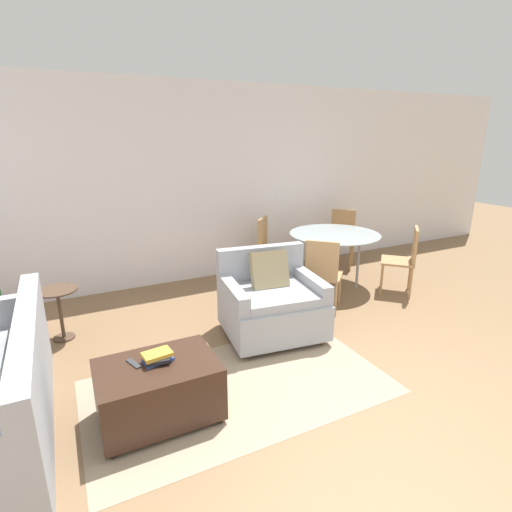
% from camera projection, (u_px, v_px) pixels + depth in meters
% --- Properties ---
extents(ground_plane, '(20.00, 20.00, 0.00)m').
position_uv_depth(ground_plane, '(379.00, 431.00, 2.88)').
color(ground_plane, brown).
extents(wall_back, '(12.00, 0.06, 2.75)m').
position_uv_depth(wall_back, '(202.00, 184.00, 5.64)').
color(wall_back, white).
rests_on(wall_back, ground_plane).
extents(area_rug, '(2.50, 1.41, 0.01)m').
position_uv_depth(area_rug, '(240.00, 387.00, 3.38)').
color(area_rug, gray).
rests_on(area_rug, ground_plane).
extents(armchair, '(1.08, 0.97, 0.91)m').
position_uv_depth(armchair, '(271.00, 303.00, 4.19)').
color(armchair, '#999EA8').
rests_on(armchair, ground_plane).
extents(ottoman, '(0.86, 0.59, 0.46)m').
position_uv_depth(ottoman, '(159.00, 389.00, 2.95)').
color(ottoman, '#382319').
rests_on(ottoman, ground_plane).
extents(book_stack, '(0.23, 0.19, 0.08)m').
position_uv_depth(book_stack, '(157.00, 357.00, 2.91)').
color(book_stack, '#2D478C').
rests_on(book_stack, ottoman).
extents(tv_remote_primary, '(0.09, 0.16, 0.01)m').
position_uv_depth(tv_remote_primary, '(134.00, 363.00, 2.89)').
color(tv_remote_primary, '#333338').
rests_on(tv_remote_primary, ottoman).
extents(side_table, '(0.39, 0.39, 0.55)m').
position_uv_depth(side_table, '(59.00, 305.00, 4.08)').
color(side_table, '#4C3828').
rests_on(side_table, ground_plane).
extents(dining_table, '(1.24, 1.24, 0.75)m').
position_uv_depth(dining_table, '(334.00, 239.00, 5.49)').
color(dining_table, '#99A8AD').
rests_on(dining_table, ground_plane).
extents(dining_chair_near_left, '(0.59, 0.59, 0.90)m').
position_uv_depth(dining_chair_near_left, '(323.00, 271.00, 4.69)').
color(dining_chair_near_left, tan).
rests_on(dining_chair_near_left, ground_plane).
extents(dining_chair_near_right, '(0.59, 0.59, 0.90)m').
position_uv_depth(dining_chair_near_right, '(405.00, 256.00, 5.25)').
color(dining_chair_near_right, tan).
rests_on(dining_chair_near_right, ground_plane).
extents(dining_chair_far_left, '(0.59, 0.59, 0.90)m').
position_uv_depth(dining_chair_far_left, '(269.00, 244.00, 5.82)').
color(dining_chair_far_left, tan).
rests_on(dining_chair_far_left, ground_plane).
extents(dining_chair_far_right, '(0.59, 0.59, 0.90)m').
position_uv_depth(dining_chair_far_right, '(342.00, 234.00, 6.39)').
color(dining_chair_far_right, tan).
rests_on(dining_chair_far_right, ground_plane).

